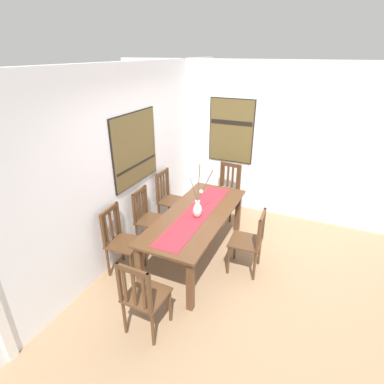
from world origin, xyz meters
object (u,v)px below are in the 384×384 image
(dining_table, at_px, (196,220))
(painting_on_back_wall, at_px, (135,149))
(chair_0, at_px, (169,198))
(chair_4, at_px, (227,190))
(chair_2, at_px, (148,217))
(centerpiece_vase, at_px, (198,208))
(chair_5, at_px, (143,296))
(chair_1, at_px, (121,240))
(chair_3, at_px, (250,241))
(painting_on_side_wall, at_px, (231,131))

(dining_table, distance_m, painting_on_back_wall, 1.36)
(chair_0, relative_size, chair_4, 1.00)
(dining_table, relative_size, chair_2, 2.21)
(chair_0, xyz_separation_m, chair_4, (0.74, -0.80, -0.00))
(centerpiece_vase, xyz_separation_m, chair_5, (-1.37, 0.03, -0.38))
(chair_0, bearing_deg, chair_1, -179.75)
(centerpiece_vase, relative_size, chair_3, 0.79)
(chair_0, distance_m, chair_2, 0.72)
(chair_2, height_order, painting_on_side_wall, painting_on_side_wall)
(centerpiece_vase, height_order, chair_0, centerpiece_vase)
(chair_0, bearing_deg, chair_4, -47.35)
(centerpiece_vase, height_order, chair_3, centerpiece_vase)
(centerpiece_vase, xyz_separation_m, chair_3, (0.10, -0.73, -0.38))
(centerpiece_vase, xyz_separation_m, painting_on_back_wall, (0.18, 1.08, 0.66))
(chair_4, bearing_deg, chair_5, -179.28)
(chair_3, bearing_deg, centerpiece_vase, 97.90)
(centerpiece_vase, relative_size, chair_0, 0.74)
(dining_table, height_order, chair_5, chair_5)
(centerpiece_vase, distance_m, chair_4, 1.56)
(chair_1, bearing_deg, chair_3, -65.59)
(centerpiece_vase, bearing_deg, dining_table, 34.14)
(chair_5, distance_m, painting_on_back_wall, 2.14)
(dining_table, relative_size, chair_5, 2.19)
(dining_table, distance_m, chair_5, 1.45)
(painting_on_back_wall, bearing_deg, chair_3, -92.36)
(chair_3, height_order, chair_4, chair_4)
(dining_table, xyz_separation_m, chair_2, (-0.02, 0.80, -0.14))
(chair_0, xyz_separation_m, chair_2, (-0.72, -0.02, -0.01))
(chair_4, height_order, painting_on_side_wall, painting_on_side_wall)
(chair_5, bearing_deg, centerpiece_vase, -1.08)
(chair_4, xyz_separation_m, chair_5, (-2.89, -0.04, -0.01))
(chair_3, bearing_deg, chair_4, 29.28)
(dining_table, height_order, painting_on_back_wall, painting_on_back_wall)
(chair_2, bearing_deg, chair_1, 179.14)
(chair_3, relative_size, painting_on_side_wall, 0.80)
(painting_on_back_wall, height_order, painting_on_side_wall, painting_on_side_wall)
(chair_4, bearing_deg, chair_3, -150.72)
(centerpiece_vase, xyz_separation_m, chair_0, (0.77, 0.87, -0.37))
(chair_1, height_order, painting_on_back_wall, painting_on_back_wall)
(chair_0, height_order, painting_on_side_wall, painting_on_side_wall)
(chair_1, xyz_separation_m, chair_4, (2.14, -0.80, 0.01))
(centerpiece_vase, relative_size, chair_5, 0.76)
(chair_1, distance_m, painting_on_side_wall, 2.82)
(chair_2, bearing_deg, chair_5, -150.06)
(chair_3, distance_m, chair_5, 1.66)
(dining_table, distance_m, painting_on_side_wall, 2.04)
(chair_0, distance_m, painting_on_side_wall, 1.67)
(dining_table, xyz_separation_m, chair_0, (0.70, 0.82, -0.13))
(chair_1, xyz_separation_m, chair_5, (-0.75, -0.83, -0.00))
(chair_5, bearing_deg, chair_3, -27.19)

